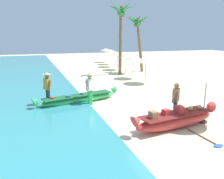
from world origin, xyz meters
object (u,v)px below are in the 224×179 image
(palm_tree_tall_inland, at_px, (138,26))
(person_vendor_hatted, at_px, (90,86))
(person_tourist_customer, at_px, (176,99))
(boat_red_foreground, at_px, (176,119))
(paddle, at_px, (208,140))
(person_vendor_assistant, at_px, (47,86))
(patio_umbrella_large, at_px, (207,73))
(boat_green_midground, at_px, (78,99))
(palm_tree_leaning_seaward, at_px, (121,19))

(palm_tree_tall_inland, bearing_deg, person_vendor_hatted, -127.40)
(person_vendor_hatted, relative_size, person_tourist_customer, 1.08)
(boat_red_foreground, relative_size, person_tourist_customer, 2.52)
(boat_red_foreground, relative_size, palm_tree_tall_inland, 0.72)
(boat_red_foreground, bearing_deg, paddle, -74.95)
(boat_red_foreground, relative_size, person_vendor_assistant, 2.28)
(patio_umbrella_large, bearing_deg, boat_red_foreground, -177.11)
(boat_green_midground, xyz_separation_m, palm_tree_tall_inland, (7.70, 8.82, 4.20))
(palm_tree_leaning_seaward, bearing_deg, palm_tree_tall_inland, 23.64)
(boat_green_midground, distance_m, palm_tree_leaning_seaward, 10.78)
(patio_umbrella_large, bearing_deg, palm_tree_leaning_seaward, 83.77)
(person_vendor_assistant, bearing_deg, person_tourist_customer, -38.19)
(patio_umbrella_large, bearing_deg, person_tourist_customer, 143.80)
(boat_red_foreground, xyz_separation_m, person_tourist_customer, (0.46, 0.73, 0.57))
(boat_green_midground, distance_m, paddle, 6.70)
(boat_red_foreground, bearing_deg, person_vendor_assistant, 133.99)
(person_tourist_customer, xyz_separation_m, patio_umbrella_large, (0.90, -0.66, 1.16))
(boat_red_foreground, xyz_separation_m, paddle, (0.36, -1.32, -0.30))
(palm_tree_leaning_seaward, bearing_deg, person_vendor_assistant, -132.04)
(person_tourist_customer, relative_size, person_vendor_assistant, 0.91)
(person_vendor_assistant, relative_size, palm_tree_tall_inland, 0.32)
(boat_green_midground, bearing_deg, patio_umbrella_large, -46.50)
(boat_green_midground, bearing_deg, person_vendor_assistant, 179.60)
(boat_red_foreground, relative_size, palm_tree_leaning_seaward, 0.63)
(palm_tree_tall_inland, distance_m, paddle, 15.97)
(boat_green_midground, bearing_deg, person_tourist_customer, -48.76)
(person_vendor_hatted, distance_m, palm_tree_tall_inland, 12.33)
(boat_red_foreground, distance_m, patio_umbrella_large, 2.20)
(person_vendor_assistant, bearing_deg, boat_red_foreground, -46.01)
(boat_green_midground, bearing_deg, person_vendor_hatted, -49.29)
(palm_tree_leaning_seaward, bearing_deg, patio_umbrella_large, -96.23)
(person_vendor_assistant, xyz_separation_m, patio_umbrella_large, (5.76, -4.48, 1.04))
(person_vendor_hatted, relative_size, patio_umbrella_large, 0.75)
(patio_umbrella_large, bearing_deg, person_vendor_hatted, 133.90)
(palm_tree_tall_inland, bearing_deg, boat_red_foreground, -109.85)
(boat_green_midground, relative_size, palm_tree_tall_inland, 0.85)
(boat_green_midground, relative_size, paddle, 3.01)
(patio_umbrella_large, xyz_separation_m, palm_tree_leaning_seaward, (1.35, 12.37, 2.94))
(person_vendor_hatted, bearing_deg, boat_red_foreground, -59.05)
(boat_red_foreground, height_order, palm_tree_tall_inland, palm_tree_tall_inland)
(person_vendor_hatted, bearing_deg, person_vendor_assistant, 163.50)
(paddle, bearing_deg, patio_umbrella_large, 54.00)
(boat_red_foreground, distance_m, paddle, 1.40)
(person_tourist_customer, height_order, palm_tree_tall_inland, palm_tree_tall_inland)
(palm_tree_tall_inland, relative_size, palm_tree_leaning_seaward, 0.87)
(person_vendor_hatted, xyz_separation_m, palm_tree_tall_inland, (7.19, 9.41, 3.46))
(person_vendor_hatted, bearing_deg, palm_tree_leaning_seaward, 59.06)
(person_vendor_assistant, bearing_deg, boat_green_midground, -0.40)
(paddle, bearing_deg, boat_red_foreground, 105.05)
(person_tourist_customer, relative_size, palm_tree_leaning_seaward, 0.25)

